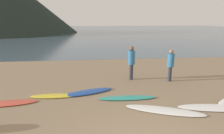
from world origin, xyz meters
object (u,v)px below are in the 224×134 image
object	(u,v)px
surfboard_1	(6,103)
surfboard_3	(88,92)
surfboard_2	(54,96)
surfboard_4	(127,98)
surfboard_6	(216,108)
person_1	(131,60)
surfboard_5	(164,110)
person_2	(171,63)

from	to	relation	value
surfboard_1	surfboard_3	xyz separation A→B (m)	(3.04, 0.79, 0.01)
surfboard_1	surfboard_2	size ratio (longest dim) A/B	1.16
surfboard_2	surfboard_3	bearing A→B (deg)	12.85
surfboard_2	surfboard_4	xyz separation A→B (m)	(2.96, -0.52, 0.00)
surfboard_2	surfboard_4	world-z (taller)	surfboard_4
surfboard_1	surfboard_3	size ratio (longest dim) A/B	1.02
surfboard_1	surfboard_4	bearing A→B (deg)	-5.25
surfboard_6	person_1	world-z (taller)	person_1
surfboard_2	surfboard_5	size ratio (longest dim) A/B	0.71
surfboard_2	person_1	xyz separation A→B (m)	(3.62, 1.92, 1.00)
surfboard_6	person_1	bearing A→B (deg)	131.44
surfboard_1	person_1	distance (m)	5.89
person_2	surfboard_5	bearing A→B (deg)	-124.36
surfboard_3	person_2	bearing A→B (deg)	-3.06
surfboard_4	person_1	distance (m)	2.72
surfboard_2	surfboard_4	distance (m)	3.01
surfboard_3	surfboard_5	distance (m)	3.28
person_1	person_2	size ratio (longest dim) A/B	1.08
surfboard_5	surfboard_6	world-z (taller)	surfboard_5
surfboard_3	person_2	world-z (taller)	person_2
surfboard_3	surfboard_6	distance (m)	4.92
surfboard_5	person_2	size ratio (longest dim) A/B	1.64
surfboard_5	surfboard_3	bearing A→B (deg)	164.55
surfboard_3	surfboard_6	xyz separation A→B (m)	(4.51, -1.96, -0.01)
surfboard_4	surfboard_2	bearing A→B (deg)	171.86
surfboard_5	surfboard_6	size ratio (longest dim) A/B	1.01
surfboard_2	person_2	xyz separation A→B (m)	(5.54, 1.45, 0.93)
surfboard_1	surfboard_6	bearing A→B (deg)	-14.10
surfboard_3	person_1	size ratio (longest dim) A/B	1.23
surfboard_1	surfboard_4	distance (m)	4.60
surfboard_5	person_1	distance (m)	3.78
person_1	surfboard_3	bearing A→B (deg)	-37.40
surfboard_3	surfboard_4	bearing A→B (deg)	-45.83
person_1	surfboard_5	bearing A→B (deg)	22.25
surfboard_5	person_1	world-z (taller)	person_1
surfboard_2	person_2	size ratio (longest dim) A/B	1.17
surfboard_1	surfboard_2	distance (m)	1.72
surfboard_1	surfboard_5	bearing A→B (deg)	-16.97
surfboard_5	surfboard_2	bearing A→B (deg)	178.50
surfboard_2	person_2	distance (m)	5.80
surfboard_2	surfboard_5	distance (m)	4.37
surfboard_1	surfboard_6	size ratio (longest dim) A/B	0.83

